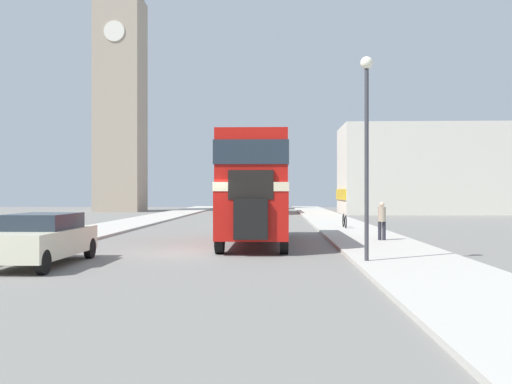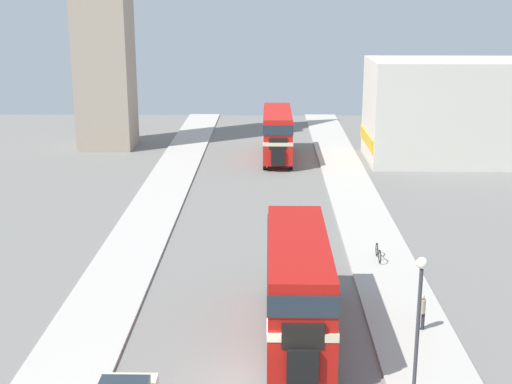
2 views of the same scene
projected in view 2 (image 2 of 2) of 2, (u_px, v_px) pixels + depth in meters
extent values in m
cube|color=#B7B2A8|center=(61.00, 382.00, 25.74)|extent=(3.50, 120.00, 0.12)
cube|color=#B2140F|center=(297.00, 306.00, 29.07)|extent=(2.46, 9.44, 1.64)
cube|color=beige|center=(298.00, 284.00, 28.81)|extent=(2.48, 9.49, 0.30)
cube|color=#B2140F|center=(298.00, 260.00, 28.53)|extent=(2.41, 9.26, 1.79)
cube|color=#232D38|center=(298.00, 258.00, 28.51)|extent=(2.48, 9.35, 0.81)
cube|color=black|center=(303.00, 368.00, 24.44)|extent=(1.11, 0.20, 1.31)
cube|color=black|center=(303.00, 336.00, 24.28)|extent=(1.47, 0.12, 0.95)
cylinder|color=black|center=(271.00, 373.00, 25.52)|extent=(0.28, 1.00, 1.00)
cylinder|color=black|center=(332.00, 373.00, 25.48)|extent=(0.28, 1.00, 1.00)
cylinder|color=black|center=(270.00, 287.00, 32.98)|extent=(0.28, 1.00, 1.00)
cylinder|color=black|center=(317.00, 288.00, 32.95)|extent=(0.28, 1.00, 1.00)
cube|color=red|center=(277.00, 144.00, 60.97)|extent=(2.38, 9.77, 1.61)
cube|color=beige|center=(277.00, 133.00, 60.72)|extent=(2.40, 9.82, 0.29)
cube|color=red|center=(277.00, 121.00, 60.44)|extent=(2.33, 9.57, 1.75)
cube|color=#232D38|center=(277.00, 120.00, 60.42)|extent=(2.40, 9.67, 0.79)
cube|color=black|center=(278.00, 158.00, 56.19)|extent=(1.07, 0.20, 1.29)
cube|color=black|center=(278.00, 144.00, 56.03)|extent=(1.43, 0.12, 0.94)
cylinder|color=black|center=(265.00, 164.00, 57.26)|extent=(0.28, 1.00, 1.00)
cylinder|color=black|center=(291.00, 164.00, 57.22)|extent=(0.28, 1.00, 1.00)
cylinder|color=black|center=(265.00, 144.00, 65.03)|extent=(0.28, 1.00, 1.00)
cylinder|color=black|center=(288.00, 144.00, 65.00)|extent=(0.28, 1.00, 1.00)
cylinder|color=#282833|center=(419.00, 321.00, 29.57)|extent=(0.14, 0.14, 0.76)
cylinder|color=#282833|center=(423.00, 321.00, 29.57)|extent=(0.14, 0.14, 0.76)
cylinder|color=tan|center=(422.00, 306.00, 29.39)|extent=(0.32, 0.32, 0.60)
sphere|color=beige|center=(422.00, 297.00, 29.28)|extent=(0.21, 0.21, 0.21)
torus|color=black|center=(380.00, 257.00, 36.94)|extent=(0.05, 0.71, 0.71)
torus|color=black|center=(377.00, 250.00, 37.95)|extent=(0.05, 0.71, 0.71)
cylinder|color=black|center=(378.00, 250.00, 37.40)|extent=(0.04, 1.06, 0.34)
cylinder|color=black|center=(377.00, 247.00, 37.75)|extent=(0.04, 0.04, 0.43)
cylinder|color=#38383D|center=(416.00, 351.00, 22.14)|extent=(0.12, 0.12, 5.50)
sphere|color=#EFEACC|center=(422.00, 263.00, 21.36)|extent=(0.36, 0.36, 0.36)
cube|color=tan|center=(102.00, 20.00, 63.02)|extent=(4.79, 4.79, 22.93)
cube|color=beige|center=(489.00, 111.00, 59.38)|extent=(20.13, 8.09, 8.48)
cube|color=gold|center=(367.00, 139.00, 60.19)|extent=(0.12, 7.69, 1.02)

